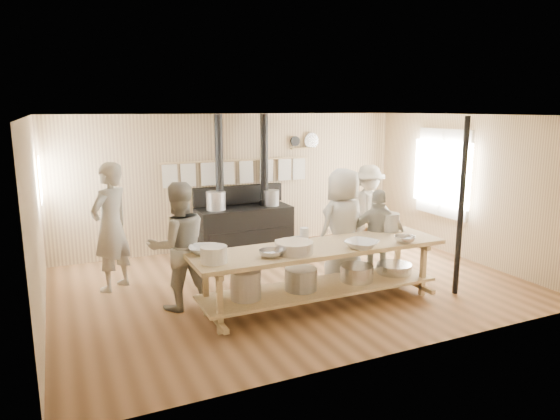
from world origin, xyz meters
The scene contains 24 objects.
ground centered at (0.00, 0.00, 0.00)m, with size 7.00×7.00×0.00m, color brown.
room_shell centered at (0.00, 0.00, 1.62)m, with size 7.00×7.00×7.00m.
window_right centered at (3.47, 0.60, 1.50)m, with size 0.09×1.50×1.65m.
left_opening centered at (-3.45, 2.00, 1.60)m, with size 0.00×0.90×0.90m.
stove centered at (-0.01, 2.12, 0.52)m, with size 1.90×0.75×2.60m.
towel_rail centered at (0.00, 2.40, 1.55)m, with size 3.00×0.04×0.47m.
back_wall_shelf centered at (1.46, 2.43, 2.00)m, with size 0.63×0.14×0.32m.
prep_table centered at (-0.01, -0.90, 0.52)m, with size 3.60×0.90×0.85m.
support_post centered at (2.05, -1.35, 1.30)m, with size 0.08×0.08×2.60m, color black.
cook_far_left centered at (-2.54, 0.95, 0.97)m, with size 0.71×0.46×1.94m, color #9E9B8C.
cook_left centered at (-1.79, -0.18, 0.88)m, with size 0.85×0.66×1.75m, color #9E9B8C.
cook_center centered at (0.74, -0.28, 0.91)m, with size 0.89×0.58×1.82m, color #9E9B8C.
cook_right centered at (1.25, -0.50, 0.75)m, with size 0.88×0.36×1.49m, color #9E9B8C.
cook_by_window centered at (2.09, 1.02, 0.84)m, with size 1.08×0.62×1.67m, color #9E9B8C.
chair centered at (2.14, 1.33, 0.26)m, with size 0.53×0.53×0.89m.
bowl_white_a centered at (-1.55, -0.57, 0.90)m, with size 0.39×0.39×0.10m, color white.
bowl_steel_a centered at (-0.83, -1.09, 0.90)m, with size 0.30×0.30×0.10m, color silver.
bowl_white_b centered at (0.45, -1.23, 0.90)m, with size 0.43×0.43×0.11m, color white.
bowl_steel_b centered at (1.17, -1.23, 0.90)m, with size 0.29×0.29×0.09m, color silver.
roasting_pan centered at (-0.35, -0.73, 0.89)m, with size 0.40×0.26×0.09m, color #B2B2B7.
mixing_bowl_large centered at (-0.48, -1.07, 0.93)m, with size 0.49×0.49×0.16m, color silver.
bucket_galv centered at (1.39, -0.57, 0.99)m, with size 0.30×0.30×0.28m, color gray.
deep_bowl_enamel centered at (-1.55, -1.01, 0.95)m, with size 0.33×0.33×0.21m, color white.
pitcher centered at (-0.08, -0.57, 0.95)m, with size 0.12×0.12×0.19m, color white.
Camera 1 is at (-3.24, -6.66, 2.70)m, focal length 32.00 mm.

